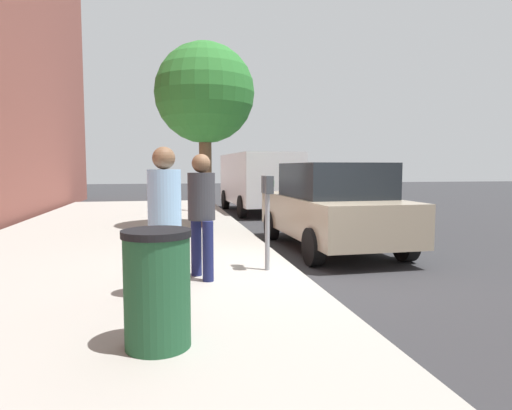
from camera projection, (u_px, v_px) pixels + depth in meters
ground_plane at (290, 272)px, 7.10m from camera, size 80.00×80.00×0.00m
sidewalk_slab at (94, 277)px, 6.52m from camera, size 28.00×6.00×0.15m
parking_meter at (267, 202)px, 6.54m from camera, size 0.36×0.12×1.41m
pedestrian_at_meter at (202, 206)px, 6.05m from camera, size 0.50×0.37×1.72m
pedestrian_bystander at (165, 209)px, 5.15m from camera, size 0.42×0.43×1.77m
parked_sedan_near at (331, 206)px, 9.02m from camera, size 4.44×2.05×1.77m
parked_van_far at (258, 179)px, 16.41m from camera, size 5.28×2.28×2.18m
street_tree at (205, 94)px, 11.18m from camera, size 2.52×2.52×4.67m
traffic_signal at (204, 142)px, 15.33m from camera, size 0.24×0.44×3.60m
trash_bin at (157, 288)px, 3.75m from camera, size 0.59×0.59×1.01m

